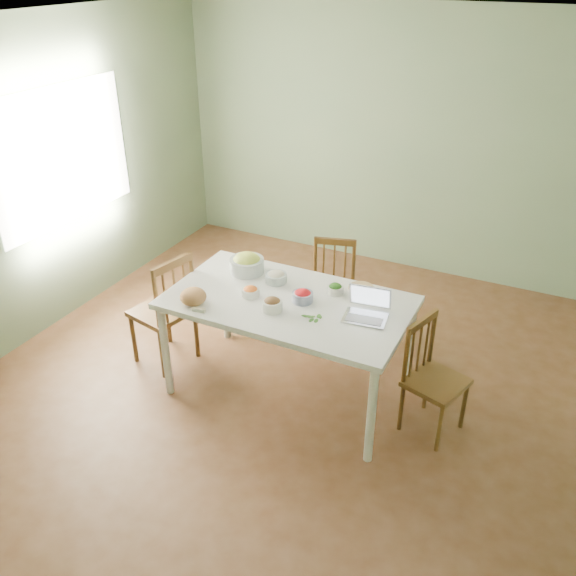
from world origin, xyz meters
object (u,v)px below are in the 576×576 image
at_px(chair_right, 437,380).
at_px(bowl_squash, 247,263).
at_px(chair_left, 162,309).
at_px(bread_boule, 193,297).
at_px(chair_far, 331,293).
at_px(laptop, 366,306).
at_px(dining_table, 288,347).

bearing_deg(chair_right, bowl_squash, 100.92).
bearing_deg(chair_left, bread_boule, 74.58).
height_order(chair_far, chair_left, chair_left).
distance_m(bread_boule, laptop, 1.24).
height_order(dining_table, chair_right, chair_right).
bearing_deg(bread_boule, chair_far, 64.31).
bearing_deg(bowl_squash, laptop, -13.06).
bearing_deg(chair_right, chair_left, 111.11).
bearing_deg(chair_right, dining_table, 110.75).
xyz_separation_m(chair_right, laptop, (-0.54, -0.06, 0.50)).
distance_m(chair_far, bread_boule, 1.43).
xyz_separation_m(chair_far, laptop, (0.60, -0.86, 0.49)).
bearing_deg(chair_far, laptop, -70.20).
bearing_deg(laptop, chair_right, -0.36).
distance_m(chair_left, bread_boule, 0.72).
bearing_deg(laptop, chair_far, 117.93).
distance_m(dining_table, bowl_squash, 0.74).
xyz_separation_m(dining_table, chair_right, (1.14, 0.06, 0.02)).
xyz_separation_m(chair_far, chair_right, (1.14, -0.80, -0.01)).
relative_size(dining_table, bowl_squash, 6.55).
xyz_separation_m(chair_right, bread_boule, (-1.73, -0.42, 0.46)).
height_order(chair_left, laptop, laptop).
relative_size(dining_table, chair_far, 1.98).
distance_m(chair_right, bowl_squash, 1.71).
height_order(chair_far, chair_right, chair_far).
relative_size(chair_far, bread_boule, 4.66).
distance_m(dining_table, chair_left, 1.13).
relative_size(bread_boule, laptop, 0.64).
bearing_deg(chair_far, bowl_squash, -143.77).
height_order(chair_far, bread_boule, bread_boule).
relative_size(chair_left, chair_right, 1.14).
relative_size(chair_right, bread_boule, 4.57).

